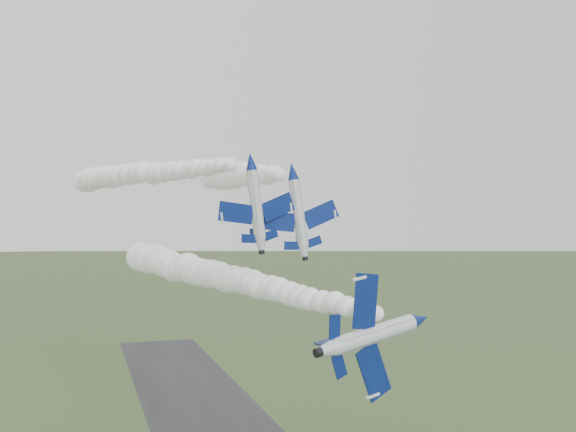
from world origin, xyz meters
name	(u,v)px	position (x,y,z in m)	size (l,w,h in m)	color
jet_lead	(421,320)	(7.40, -2.16, 29.26)	(5.75, 14.10, 11.72)	silver
smoke_trail_jet_lead	(224,277)	(-3.86, 37.35, 30.80)	(5.72, 75.16, 5.72)	white
jet_pair_left	(251,161)	(-5.02, 16.69, 46.50)	(10.54, 12.44, 3.25)	silver
smoke_trail_jet_pair_left	(139,174)	(-15.09, 55.06, 47.56)	(4.85, 73.03, 4.85)	white
jet_pair_right	(293,171)	(0.85, 18.36, 45.57)	(10.33, 12.57, 3.35)	silver
smoke_trail_jet_pair_right	(239,175)	(0.87, 47.21, 47.25)	(5.55, 52.05, 5.55)	white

